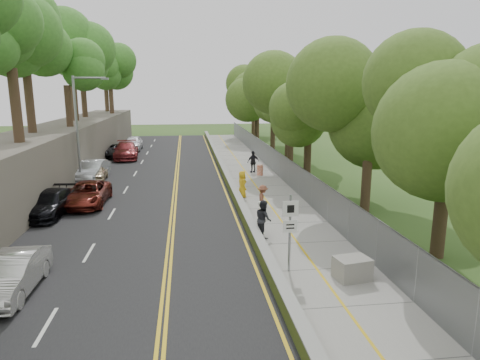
{
  "coord_description": "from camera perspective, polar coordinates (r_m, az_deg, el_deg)",
  "views": [
    {
      "loc": [
        -2.84,
        -18.37,
        7.08
      ],
      "look_at": [
        0.5,
        8.0,
        1.4
      ],
      "focal_mm": 32.0,
      "sensor_mm": 36.0,
      "label": 1
    }
  ],
  "objects": [
    {
      "name": "trees_fenceside",
      "position": [
        34.79,
        9.41,
        11.77
      ],
      "size": [
        7.0,
        66.0,
        14.0
      ],
      "primitive_type": null,
      "color": "#517627",
      "rests_on": "ground"
    },
    {
      "name": "painter_1",
      "position": [
        21.19,
        2.87,
        -4.96
      ],
      "size": [
        0.57,
        0.7,
        1.67
      ],
      "primitive_type": "imported",
      "rotation": [
        0.0,
        0.0,
        1.89
      ],
      "color": "white",
      "rests_on": "sidewalk"
    },
    {
      "name": "car_6",
      "position": [
        46.91,
        -16.03,
        3.78
      ],
      "size": [
        2.47,
        4.89,
        1.32
      ],
      "primitive_type": "imported",
      "rotation": [
        0.0,
        0.0,
        0.06
      ],
      "color": "black",
      "rests_on": "road"
    },
    {
      "name": "car_3",
      "position": [
        26.51,
        -24.03,
        -2.87
      ],
      "size": [
        2.33,
        4.91,
        1.38
      ],
      "primitive_type": "imported",
      "rotation": [
        0.0,
        0.0,
        -0.08
      ],
      "color": "black",
      "rests_on": "road"
    },
    {
      "name": "painter_3",
      "position": [
        24.63,
        3.05,
        -2.56
      ],
      "size": [
        0.65,
        1.08,
        1.65
      ],
      "primitive_type": "imported",
      "rotation": [
        0.0,
        0.0,
        1.54
      ],
      "color": "brown",
      "rests_on": "sidewalk"
    },
    {
      "name": "car_1",
      "position": [
        17.21,
        -28.14,
        -11.08
      ],
      "size": [
        1.53,
        4.24,
        1.39
      ],
      "primitive_type": "imported",
      "rotation": [
        0.0,
        0.0,
        -0.01
      ],
      "color": "beige",
      "rests_on": "road"
    },
    {
      "name": "painter_0",
      "position": [
        28.16,
        0.28,
        -0.56
      ],
      "size": [
        0.74,
        0.96,
        1.76
      ],
      "primitive_type": "imported",
      "rotation": [
        0.0,
        0.0,
        1.8
      ],
      "color": "yellow",
      "rests_on": "sidewalk"
    },
    {
      "name": "streetlight",
      "position": [
        33.35,
        -20.57,
        7.11
      ],
      "size": [
        2.52,
        0.22,
        8.0
      ],
      "color": "gray",
      "rests_on": "ground"
    },
    {
      "name": "chainlink_fence",
      "position": [
        34.74,
        5.35,
        1.93
      ],
      "size": [
        0.04,
        66.0,
        2.0
      ],
      "primitive_type": "cube",
      "color": "slate",
      "rests_on": "ground"
    },
    {
      "name": "car_4",
      "position": [
        35.16,
        -18.71,
        0.99
      ],
      "size": [
        1.87,
        4.07,
        1.35
      ],
      "primitive_type": "imported",
      "rotation": [
        0.0,
        0.0,
        0.07
      ],
      "color": "tan",
      "rests_on": "road"
    },
    {
      "name": "signpost",
      "position": [
        16.65,
        6.69,
        -5.93
      ],
      "size": [
        0.62,
        0.09,
        3.1
      ],
      "color": "gray",
      "rests_on": "sidewalk"
    },
    {
      "name": "person_far",
      "position": [
        36.5,
        1.78,
        2.44
      ],
      "size": [
        1.18,
        0.77,
        1.86
      ],
      "primitive_type": "imported",
      "rotation": [
        0.0,
        0.0,
        3.46
      ],
      "color": "black",
      "rests_on": "sidewalk"
    },
    {
      "name": "car_5",
      "position": [
        35.43,
        -19.03,
        1.22
      ],
      "size": [
        2.03,
        4.84,
        1.56
      ],
      "primitive_type": "imported",
      "rotation": [
        0.0,
        0.0,
        -0.08
      ],
      "color": "#B4B8BC",
      "rests_on": "road"
    },
    {
      "name": "car_2",
      "position": [
        27.99,
        -19.74,
        -1.75
      ],
      "size": [
        2.36,
        5.06,
        1.4
      ],
      "primitive_type": "imported",
      "rotation": [
        0.0,
        0.0,
        -0.01
      ],
      "color": "maroon",
      "rests_on": "road"
    },
    {
      "name": "trees_embankment",
      "position": [
        35.05,
        -25.14,
        16.57
      ],
      "size": [
        6.4,
        66.0,
        13.0
      ],
      "primitive_type": null,
      "color": "#44892C",
      "rests_on": "rock_embankment"
    },
    {
      "name": "rock_embankment",
      "position": [
        35.4,
        -24.69,
        2.71
      ],
      "size": [
        5.0,
        66.0,
        4.0
      ],
      "primitive_type": "cube",
      "color": "#595147",
      "rests_on": "ground"
    },
    {
      "name": "car_7",
      "position": [
        45.51,
        -14.96,
        3.82
      ],
      "size": [
        2.83,
        5.96,
        1.68
      ],
      "primitive_type": "imported",
      "rotation": [
        0.0,
        0.0,
        0.09
      ],
      "color": "maroon",
      "rests_on": "road"
    },
    {
      "name": "sidewalk",
      "position": [
        34.53,
        1.92,
        0.27
      ],
      "size": [
        4.2,
        66.0,
        0.05
      ],
      "primitive_type": "cube",
      "color": "gray",
      "rests_on": "ground"
    },
    {
      "name": "painter_2",
      "position": [
        20.63,
        3.15,
        -5.2
      ],
      "size": [
        0.84,
        1.0,
        1.84
      ],
      "primitive_type": "imported",
      "rotation": [
        0.0,
        0.0,
        1.75
      ],
      "color": "#222328",
      "rests_on": "sidewalk"
    },
    {
      "name": "road",
      "position": [
        34.21,
        -11.35,
        -0.09
      ],
      "size": [
        11.2,
        66.0,
        0.04
      ],
      "primitive_type": "cube",
      "color": "black",
      "rests_on": "ground"
    },
    {
      "name": "construction_barrel",
      "position": [
        35.52,
        2.67,
        1.34
      ],
      "size": [
        0.52,
        0.52,
        0.86
      ],
      "primitive_type": "cylinder",
      "color": "#EA3300",
      "rests_on": "sidewalk"
    },
    {
      "name": "concrete_block",
      "position": [
        16.95,
        14.72,
        -11.33
      ],
      "size": [
        1.41,
        1.16,
        0.84
      ],
      "primitive_type": "cube",
      "rotation": [
        0.0,
        0.0,
        0.19
      ],
      "color": "gray",
      "rests_on": "sidewalk"
    },
    {
      "name": "ground",
      "position": [
        19.9,
        1.48,
        -8.79
      ],
      "size": [
        140.0,
        140.0,
        0.0
      ],
      "primitive_type": "plane",
      "color": "#33511E",
      "rests_on": "ground"
    },
    {
      "name": "jersey_barrier",
      "position": [
        34.2,
        -1.89,
        0.62
      ],
      "size": [
        0.42,
        66.0,
        0.6
      ],
      "primitive_type": "cube",
      "color": "#94C534",
      "rests_on": "ground"
    },
    {
      "name": "car_8",
      "position": [
        51.83,
        -14.04,
        4.81
      ],
      "size": [
        1.94,
        4.8,
        1.63
      ],
      "primitive_type": "imported",
      "rotation": [
        0.0,
        0.0,
        -0.0
      ],
      "color": "white",
      "rests_on": "road"
    }
  ]
}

